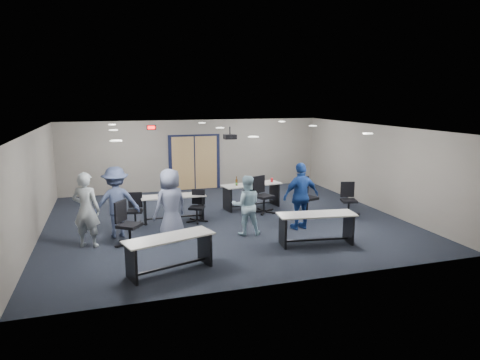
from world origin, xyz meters
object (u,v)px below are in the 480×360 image
object	(u,v)px
chair_back_c	(264,195)
chair_loose_right	(349,199)
person_gray	(86,210)
person_plaid	(171,205)
chair_back_d	(307,196)
person_lightblue	(246,205)
chair_loose_left	(129,224)
table_front_right	(316,223)
person_back	(116,202)
table_front_left	(170,248)
table_back_left	(173,203)
table_back_right	(252,191)
chair_back_b	(197,206)
person_navy	(301,196)
chair_back_a	(135,210)

from	to	relation	value
chair_back_c	chair_loose_right	xyz separation A→B (m)	(2.36, -1.06, -0.07)
person_gray	person_plaid	world-z (taller)	same
chair_back_d	person_lightblue	xyz separation A→B (m)	(-2.37, -1.25, 0.21)
chair_loose_left	person_plaid	world-z (taller)	person_plaid
table_front_right	chair_back_d	xyz separation A→B (m)	(0.97, 2.48, 0.05)
table_front_right	person_plaid	distance (m)	3.63
chair_loose_left	person_lightblue	distance (m)	2.98
person_back	person_gray	bearing A→B (deg)	33.19
table_front_left	table_back_left	size ratio (longest dim) A/B	1.06
person_gray	table_back_left	bearing A→B (deg)	-121.14
table_back_right	chair_loose_left	world-z (taller)	chair_loose_left
table_front_right	chair_loose_right	size ratio (longest dim) A/B	1.95
table_back_right	chair_back_d	bearing A→B (deg)	-53.43
chair_loose_right	person_gray	world-z (taller)	person_gray
chair_back_d	person_lightblue	size ratio (longest dim) A/B	0.73
chair_back_b	person_lightblue	distance (m)	1.84
person_navy	chair_back_c	bearing A→B (deg)	-85.01
chair_back_c	chair_back_d	size ratio (longest dim) A/B	0.99
chair_back_a	person_back	size ratio (longest dim) A/B	0.50
table_back_right	chair_back_c	xyz separation A→B (m)	(0.17, -0.70, 0.02)
table_front_right	chair_back_d	size ratio (longest dim) A/B	1.71
table_front_right	chair_loose_right	world-z (taller)	chair_loose_right
person_plaid	person_navy	distance (m)	3.52
table_front_left	chair_back_d	distance (m)	5.59
chair_loose_right	table_back_left	bearing A→B (deg)	-175.94
table_back_left	person_navy	xyz separation A→B (m)	(3.20, -1.80, 0.40)
table_back_right	chair_back_a	distance (m)	3.87
table_back_left	chair_loose_right	world-z (taller)	chair_loose_right
table_back_right	person_back	size ratio (longest dim) A/B	1.11
chair_loose_left	chair_loose_right	xyz separation A→B (m)	(6.51, 0.78, -0.04)
chair_back_b	person_back	size ratio (longest dim) A/B	0.50
table_back_right	person_navy	bearing A→B (deg)	-86.89
table_back_left	chair_back_b	distance (m)	0.71
chair_back_d	table_front_left	bearing A→B (deg)	-162.64
chair_back_a	chair_back_b	size ratio (longest dim) A/B	1.00
chair_back_a	chair_loose_left	xyz separation A→B (m)	(-0.23, -1.61, 0.09)
table_front_left	chair_back_b	size ratio (longest dim) A/B	2.12
chair_loose_right	person_navy	world-z (taller)	person_navy
table_front_left	person_plaid	world-z (taller)	person_plaid
table_front_right	person_plaid	size ratio (longest dim) A/B	1.07
table_back_right	chair_loose_left	bearing A→B (deg)	-156.83
table_front_left	chair_loose_left	world-z (taller)	chair_loose_left
table_front_left	chair_back_c	distance (m)	5.08
chair_back_a	chair_loose_left	size ratio (longest dim) A/B	0.84
table_back_left	person_lightblue	distance (m)	2.48
chair_loose_left	person_navy	bearing A→B (deg)	-54.81
chair_back_c	person_back	distance (m)	4.56
chair_back_b	chair_loose_right	distance (m)	4.61
person_gray	person_lightblue	distance (m)	3.95
person_gray	person_back	xyz separation A→B (m)	(0.70, 0.59, 0.00)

